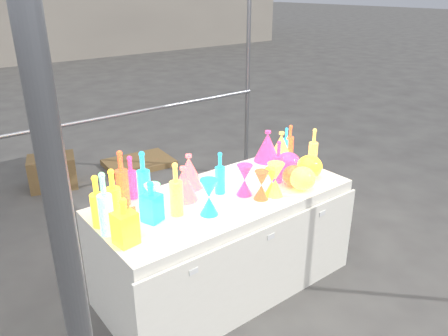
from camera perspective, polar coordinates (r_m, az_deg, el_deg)
ground at (r=3.43m, az=0.00°, el=-14.77°), size 80.00×80.00×0.00m
display_table at (r=3.21m, az=0.10°, el=-9.56°), size 1.84×0.83×0.75m
cardboard_box_closed at (r=5.19m, az=-21.46°, el=-0.48°), size 0.58×0.49×0.36m
cardboard_box_flat at (r=5.56m, az=-11.06°, el=0.67°), size 0.84×0.63×0.07m
bottle_0 at (r=2.69m, az=-16.22°, el=-4.17°), size 0.09×0.09×0.33m
bottle_1 at (r=2.88m, az=-10.47°, el=-1.30°), size 0.10×0.10×0.37m
bottle_2 at (r=2.90m, az=-13.19°, el=-1.29°), size 0.10×0.10×0.38m
bottle_3 at (r=2.99m, az=-12.04°, el=-1.15°), size 0.10×0.10×0.31m
bottle_4 at (r=2.72m, az=-6.29°, el=-2.73°), size 0.11×0.11×0.35m
bottle_5 at (r=2.58m, az=-15.28°, el=-4.53°), size 0.10×0.10×0.39m
bottle_6 at (r=2.73m, az=-14.26°, el=-3.43°), size 0.11×0.11×0.34m
bottle_7 at (r=2.99m, az=-0.52°, el=-0.63°), size 0.09×0.09×0.30m
decanter_0 at (r=2.48m, az=-12.86°, el=-6.79°), size 0.13×0.13×0.28m
decanter_1 at (r=2.53m, az=-12.54°, el=-6.42°), size 0.14×0.14×0.26m
decanter_2 at (r=2.69m, az=-9.46°, el=-4.32°), size 0.14×0.14×0.27m
hourglass_0 at (r=2.94m, az=4.91°, el=-2.25°), size 0.13×0.13×0.20m
hourglass_1 at (r=2.99m, az=2.70°, el=-1.58°), size 0.14×0.14×0.22m
hourglass_2 at (r=2.99m, az=6.73°, el=-1.51°), size 0.16×0.16×0.24m
hourglass_3 at (r=2.77m, az=-9.26°, el=-4.10°), size 0.12×0.12×0.21m
hourglass_4 at (r=3.01m, az=6.27°, el=-1.79°), size 0.12×0.12×0.20m
hourglass_5 at (r=2.73m, az=-1.97°, el=-3.84°), size 0.13×0.13×0.24m
globe_0 at (r=3.33m, az=11.10°, el=0.02°), size 0.25×0.25×0.15m
globe_1 at (r=3.13m, az=10.23°, el=-1.50°), size 0.20×0.20×0.15m
globe_2 at (r=3.18m, az=9.13°, el=-1.15°), size 0.18×0.18×0.14m
globe_3 at (r=3.38m, az=8.35°, el=0.50°), size 0.19×0.19×0.15m
lampshade_0 at (r=2.94m, az=-5.30°, el=-1.98°), size 0.22×0.22×0.24m
lampshade_1 at (r=3.11m, az=-4.59°, el=-0.35°), size 0.23×0.23×0.25m
lampshade_2 at (r=3.58m, az=5.69°, el=2.89°), size 0.25×0.25×0.26m
lampshade_3 at (r=3.63m, az=7.45°, el=2.91°), size 0.25×0.25×0.24m
bottle_8 at (r=3.66m, az=8.10°, el=3.26°), size 0.08×0.08×0.27m
bottle_9 at (r=3.66m, az=8.59°, el=3.43°), size 0.08×0.08×0.29m
bottle_10 at (r=3.19m, az=7.10°, el=0.84°), size 0.09×0.09×0.32m
bottle_11 at (r=3.50m, az=11.59°, el=2.58°), size 0.08×0.08×0.32m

